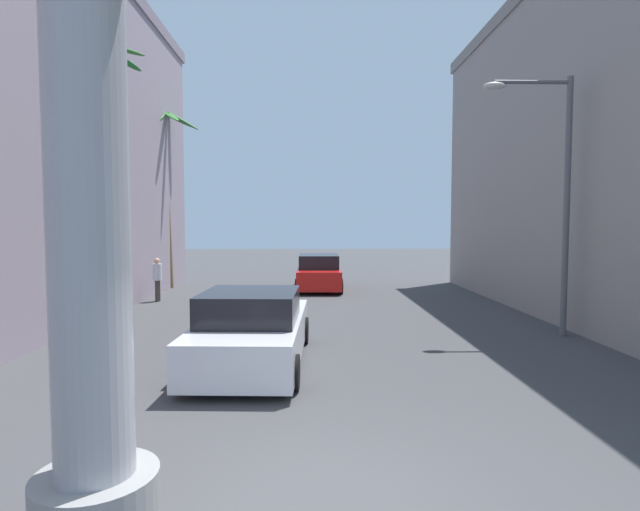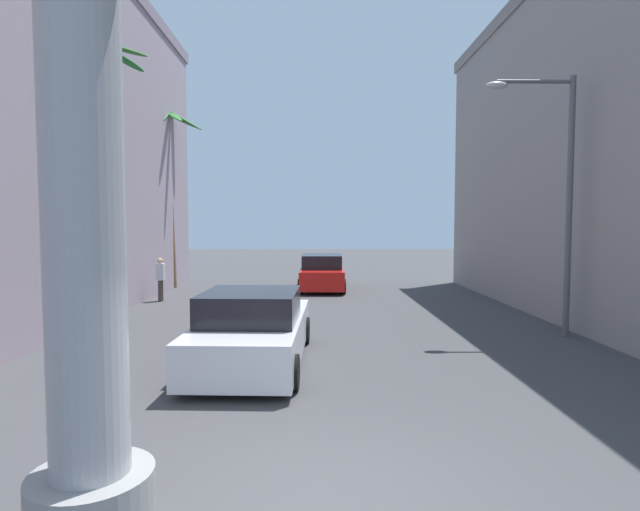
{
  "view_description": "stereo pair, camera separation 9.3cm",
  "coord_description": "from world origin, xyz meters",
  "px_view_note": "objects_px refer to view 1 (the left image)",
  "views": [
    {
      "loc": [
        -0.21,
        -4.99,
        2.89
      ],
      "look_at": [
        0.0,
        4.28,
        2.32
      ],
      "focal_mm": 28.0,
      "sensor_mm": 36.0,
      "label": 1
    },
    {
      "loc": [
        -0.12,
        -4.99,
        2.89
      ],
      "look_at": [
        0.0,
        4.28,
        2.32
      ],
      "focal_mm": 28.0,
      "sensor_mm": 36.0,
      "label": 2
    }
  ],
  "objects_px": {
    "pedestrian_far_left": "(157,276)",
    "palm_tree_far_left": "(166,170)",
    "street_lamp": "(553,180)",
    "car_lead": "(253,330)",
    "car_far": "(319,273)",
    "palm_tree_mid_left": "(94,151)"
  },
  "relations": [
    {
      "from": "pedestrian_far_left",
      "to": "street_lamp",
      "type": "bearing_deg",
      "value": -26.88
    },
    {
      "from": "street_lamp",
      "to": "car_far",
      "type": "distance_m",
      "value": 11.65
    },
    {
      "from": "car_far",
      "to": "palm_tree_mid_left",
      "type": "relative_size",
      "value": 0.55
    },
    {
      "from": "car_lead",
      "to": "pedestrian_far_left",
      "type": "height_order",
      "value": "pedestrian_far_left"
    },
    {
      "from": "street_lamp",
      "to": "palm_tree_far_left",
      "type": "distance_m",
      "value": 16.29
    },
    {
      "from": "street_lamp",
      "to": "car_lead",
      "type": "distance_m",
      "value": 8.54
    },
    {
      "from": "car_far",
      "to": "palm_tree_far_left",
      "type": "relative_size",
      "value": 0.56
    },
    {
      "from": "palm_tree_mid_left",
      "to": "pedestrian_far_left",
      "type": "distance_m",
      "value": 5.88
    },
    {
      "from": "street_lamp",
      "to": "palm_tree_far_left",
      "type": "bearing_deg",
      "value": 141.62
    },
    {
      "from": "palm_tree_far_left",
      "to": "car_far",
      "type": "bearing_deg",
      "value": -4.58
    },
    {
      "from": "palm_tree_mid_left",
      "to": "palm_tree_far_left",
      "type": "xyz_separation_m",
      "value": [
        -0.27,
        8.23,
        0.36
      ]
    },
    {
      "from": "car_lead",
      "to": "palm_tree_far_left",
      "type": "relative_size",
      "value": 0.63
    },
    {
      "from": "palm_tree_mid_left",
      "to": "pedestrian_far_left",
      "type": "height_order",
      "value": "palm_tree_mid_left"
    },
    {
      "from": "street_lamp",
      "to": "palm_tree_mid_left",
      "type": "height_order",
      "value": "palm_tree_mid_left"
    },
    {
      "from": "street_lamp",
      "to": "car_far",
      "type": "bearing_deg",
      "value": 121.47
    },
    {
      "from": "car_lead",
      "to": "car_far",
      "type": "relative_size",
      "value": 1.12
    },
    {
      "from": "street_lamp",
      "to": "palm_tree_far_left",
      "type": "height_order",
      "value": "palm_tree_far_left"
    },
    {
      "from": "street_lamp",
      "to": "palm_tree_mid_left",
      "type": "distance_m",
      "value": 12.63
    },
    {
      "from": "street_lamp",
      "to": "car_lead",
      "type": "bearing_deg",
      "value": -161.52
    },
    {
      "from": "palm_tree_far_left",
      "to": "pedestrian_far_left",
      "type": "relative_size",
      "value": 4.86
    },
    {
      "from": "pedestrian_far_left",
      "to": "palm_tree_far_left",
      "type": "bearing_deg",
      "value": 100.35
    },
    {
      "from": "car_lead",
      "to": "pedestrian_far_left",
      "type": "xyz_separation_m",
      "value": [
        -4.54,
        8.57,
        0.25
      ]
    }
  ]
}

